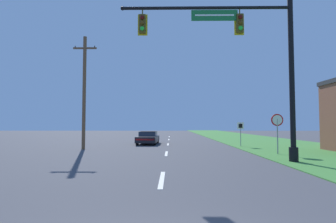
# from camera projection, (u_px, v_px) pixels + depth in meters

# --- Properties ---
(grass_verge_right) EXTENTS (10.00, 110.00, 0.04)m
(grass_verge_right) POSITION_uv_depth(u_px,v_px,m) (253.00, 140.00, 32.71)
(grass_verge_right) COLOR #428438
(grass_verge_right) RESTS_ON ground
(road_center_line) EXTENTS (0.16, 34.80, 0.01)m
(road_center_line) POSITION_uv_depth(u_px,v_px,m) (168.00, 144.00, 24.85)
(road_center_line) COLOR silver
(road_center_line) RESTS_ON ground
(signal_mast) EXTENTS (8.92, 0.47, 8.69)m
(signal_mast) POSITION_uv_depth(u_px,v_px,m) (251.00, 57.00, 13.26)
(signal_mast) COLOR black
(signal_mast) RESTS_ON grass_verge_right
(car_ahead) EXTENTS (1.98, 4.55, 1.19)m
(car_ahead) POSITION_uv_depth(u_px,v_px,m) (148.00, 138.00, 25.24)
(car_ahead) COLOR black
(car_ahead) RESTS_ON ground
(stop_sign) EXTENTS (0.76, 0.07, 2.50)m
(stop_sign) POSITION_uv_depth(u_px,v_px,m) (277.00, 125.00, 16.42)
(stop_sign) COLOR gray
(stop_sign) RESTS_ON grass_verge_right
(route_sign_post) EXTENTS (0.55, 0.06, 2.03)m
(route_sign_post) POSITION_uv_depth(u_px,v_px,m) (241.00, 129.00, 22.22)
(route_sign_post) COLOR gray
(route_sign_post) RESTS_ON grass_verge_right
(utility_pole_near) EXTENTS (1.80, 0.26, 8.66)m
(utility_pole_near) POSITION_uv_depth(u_px,v_px,m) (84.00, 90.00, 20.01)
(utility_pole_near) COLOR brown
(utility_pole_near) RESTS_ON ground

